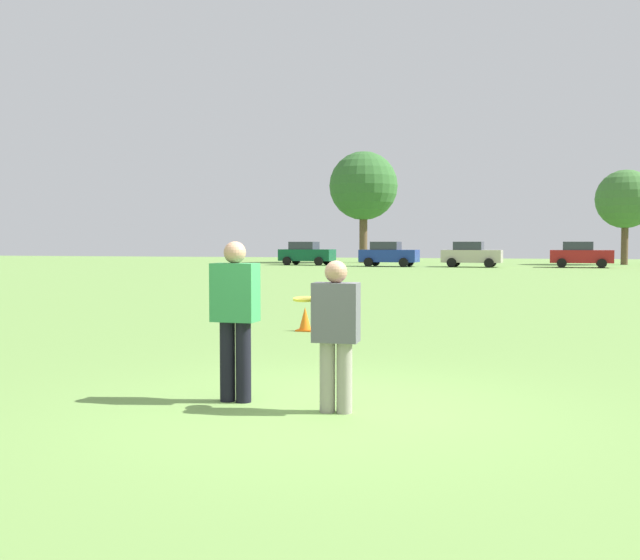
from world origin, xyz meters
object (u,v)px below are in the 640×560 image
(traffic_cone, at_px, (305,319))
(player_defender, at_px, (336,328))
(parked_car_center, at_px, (471,254))
(player_thrower, at_px, (235,312))
(parked_car_mid_right, at_px, (581,254))
(frisbee, at_px, (306,299))
(parked_car_near_left, at_px, (306,253))
(parked_car_mid_left, at_px, (388,254))

(traffic_cone, bearing_deg, player_defender, -70.68)
(parked_car_center, bearing_deg, player_thrower, -89.27)
(player_defender, height_order, parked_car_mid_right, parked_car_mid_right)
(frisbee, bearing_deg, player_thrower, 172.44)
(parked_car_center, bearing_deg, frisbee, -88.23)
(parked_car_center, bearing_deg, parked_car_mid_right, 7.21)
(traffic_cone, height_order, parked_car_near_left, parked_car_near_left)
(traffic_cone, distance_m, parked_car_center, 39.64)
(parked_car_mid_right, bearing_deg, player_thrower, -98.37)
(traffic_cone, distance_m, parked_car_mid_left, 39.68)
(player_defender, relative_size, parked_car_center, 0.37)
(parked_car_center, bearing_deg, player_defender, -87.79)
(parked_car_mid_left, distance_m, parked_car_mid_right, 13.51)
(parked_car_near_left, bearing_deg, frisbee, -73.39)
(traffic_cone, bearing_deg, player_thrower, -80.06)
(player_thrower, bearing_deg, traffic_cone, 99.94)
(player_thrower, height_order, player_defender, player_thrower)
(player_defender, bearing_deg, player_thrower, 170.30)
(player_thrower, relative_size, parked_car_mid_right, 0.41)
(player_defender, xyz_separation_m, parked_car_center, (-1.78, 46.27, 0.04))
(frisbee, xyz_separation_m, parked_car_mid_right, (6.07, 47.12, -0.24))
(parked_car_center, bearing_deg, traffic_cone, -90.78)
(parked_car_mid_left, bearing_deg, player_thrower, -81.87)
(traffic_cone, relative_size, parked_car_center, 0.11)
(traffic_cone, bearing_deg, parked_car_center, 89.22)
(parked_car_near_left, height_order, parked_car_mid_left, same)
(frisbee, bearing_deg, traffic_cone, 106.79)
(player_thrower, distance_m, frisbee, 0.87)
(player_defender, xyz_separation_m, parked_car_mid_left, (-7.73, 45.93, 0.04))
(player_thrower, bearing_deg, parked_car_mid_left, 98.13)
(traffic_cone, xyz_separation_m, parked_car_near_left, (-12.20, 40.96, 0.69))
(player_defender, height_order, parked_car_mid_left, parked_car_mid_left)
(player_thrower, height_order, parked_car_center, parked_car_center)
(parked_car_mid_left, relative_size, parked_car_center, 1.00)
(parked_car_mid_right, bearing_deg, parked_car_center, -172.79)
(player_defender, distance_m, parked_car_near_left, 49.76)
(parked_car_center, bearing_deg, parked_car_mid_left, -176.80)
(player_defender, relative_size, frisbee, 5.82)
(parked_car_near_left, xyz_separation_m, parked_car_mid_left, (6.79, -1.66, 0.00))
(frisbee, bearing_deg, player_defender, -14.72)
(player_thrower, relative_size, parked_car_mid_left, 0.41)
(player_thrower, relative_size, player_defender, 1.13)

